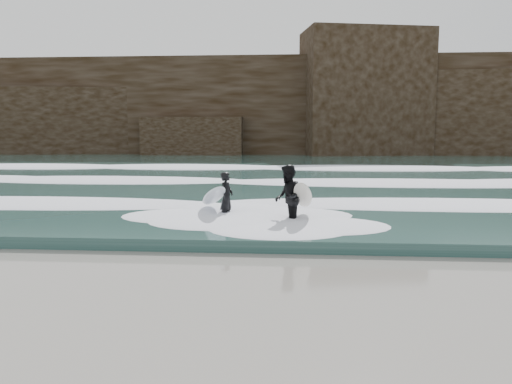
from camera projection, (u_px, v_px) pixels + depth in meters
The scene contains 8 objects.
ground at pixel (170, 297), 8.31m from camera, with size 120.00×120.00×0.00m, color olive.
sea at pixel (266, 165), 36.98m from camera, with size 90.00×52.00×0.30m, color #284B46.
headland at pixel (275, 109), 53.20m from camera, with size 70.00×9.00×10.00m, color black.
foam_near at pixel (234, 199), 17.16m from camera, with size 60.00×3.20×0.20m, color white.
foam_mid at pixel (251, 179), 24.08m from camera, with size 60.00×4.00×0.24m, color white.
foam_far at pixel (263, 165), 32.99m from camera, with size 60.00×4.80×0.30m, color white.
surfer_left at pixel (223, 197), 14.85m from camera, with size 1.27×2.12×1.53m.
surfer_right at pixel (289, 197), 13.74m from camera, with size 1.11×1.73×1.82m.
Camera 1 is at (2.04, -7.89, 2.77)m, focal length 35.00 mm.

